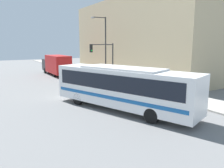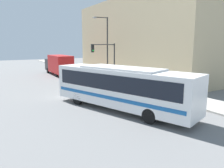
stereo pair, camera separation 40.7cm
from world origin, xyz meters
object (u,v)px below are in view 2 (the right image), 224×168
Objects in this scene: street_lamp at (106,44)px; delivery_truck at (59,64)px; city_bus at (121,86)px; traffic_light_pole at (106,55)px; fire_hydrant at (159,90)px.

delivery_truck is at bearing 117.44° from street_lamp.
city_bus is 1.37× the size of delivery_truck.
delivery_truck is 1.78× the size of traffic_light_pole.
traffic_light_pole is at bearing -117.84° from street_lamp.
street_lamp reaches higher than fire_hydrant.
fire_hydrant is (4.12, -18.42, -1.21)m from delivery_truck.
street_lamp is at bearing 89.97° from fire_hydrant.
fire_hydrant is at bearing 2.44° from city_bus.
fire_hydrant is 0.14× the size of traffic_light_pole.
delivery_truck is at bearing 107.20° from traffic_light_pole.
fire_hydrant is 0.08× the size of street_lamp.
city_bus is 6.25m from fire_hydrant.
city_bus is at bearing -158.23° from fire_hydrant.
street_lamp is at bearing -62.56° from delivery_truck.
fire_hydrant is at bearing -90.03° from street_lamp.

